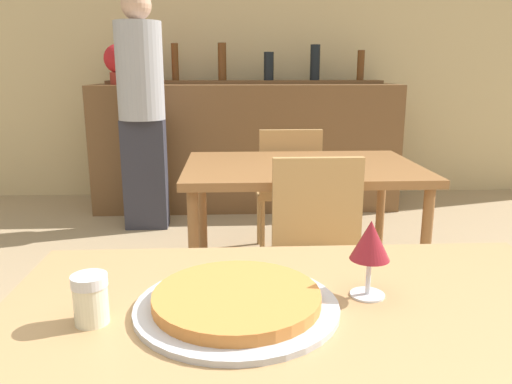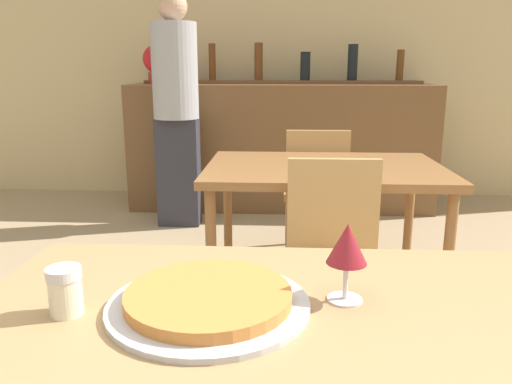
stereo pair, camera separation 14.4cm
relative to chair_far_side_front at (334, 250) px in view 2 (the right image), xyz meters
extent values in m
cube|color=#D1B784|center=(-0.23, 2.94, 0.91)|extent=(8.00, 0.05, 2.80)
cube|color=#A87F51|center=(-0.23, -1.05, 0.24)|extent=(1.18, 0.73, 0.04)
cube|color=brown|center=(0.00, 0.59, 0.22)|extent=(1.19, 0.83, 0.04)
cylinder|color=brown|center=(-0.53, 0.23, -0.15)|extent=(0.05, 0.05, 0.69)
cylinder|color=brown|center=(0.53, 0.23, -0.15)|extent=(0.05, 0.05, 0.69)
cylinder|color=brown|center=(-0.53, 0.94, -0.15)|extent=(0.05, 0.05, 0.69)
cylinder|color=brown|center=(0.53, 0.94, -0.15)|extent=(0.05, 0.05, 0.69)
cube|color=brown|center=(-0.23, 2.44, 0.05)|extent=(2.60, 0.56, 1.07)
cube|color=brown|center=(-0.23, 2.58, 0.60)|extent=(2.39, 0.24, 0.03)
cylinder|color=black|center=(-1.24, 2.58, 0.75)|extent=(0.09, 0.09, 0.27)
cylinder|color=#5B3314|center=(-0.84, 2.58, 0.77)|extent=(0.06, 0.06, 0.31)
cylinder|color=#5B3314|center=(-0.43, 2.58, 0.77)|extent=(0.07, 0.07, 0.32)
cylinder|color=black|center=(-0.02, 2.58, 0.73)|extent=(0.09, 0.09, 0.24)
cylinder|color=black|center=(0.38, 2.58, 0.76)|extent=(0.09, 0.09, 0.30)
cylinder|color=#5B3314|center=(0.79, 2.58, 0.74)|extent=(0.06, 0.06, 0.26)
cube|color=tan|center=(0.00, -0.08, -0.06)|extent=(0.40, 0.40, 0.04)
cube|color=tan|center=(0.00, 0.10, 0.15)|extent=(0.38, 0.04, 0.40)
cylinder|color=tan|center=(-0.17, -0.25, -0.29)|extent=(0.03, 0.03, 0.41)
cylinder|color=tan|center=(0.17, -0.25, -0.29)|extent=(0.03, 0.03, 0.41)
cylinder|color=tan|center=(-0.17, 0.09, -0.29)|extent=(0.03, 0.03, 0.41)
cylinder|color=tan|center=(0.17, 0.09, -0.29)|extent=(0.03, 0.03, 0.41)
cube|color=tan|center=(0.00, 1.25, -0.06)|extent=(0.40, 0.40, 0.04)
cube|color=tan|center=(0.00, 1.07, 0.15)|extent=(0.38, 0.04, 0.40)
cylinder|color=tan|center=(0.17, 1.42, -0.29)|extent=(0.03, 0.03, 0.41)
cylinder|color=tan|center=(-0.17, 1.42, -0.29)|extent=(0.03, 0.03, 0.41)
cylinder|color=tan|center=(0.17, 1.08, -0.29)|extent=(0.03, 0.03, 0.41)
cylinder|color=tan|center=(-0.17, 1.08, -0.29)|extent=(0.03, 0.03, 0.41)
cylinder|color=#B7B7BC|center=(-0.35, -1.03, 0.27)|extent=(0.39, 0.39, 0.01)
cylinder|color=#CC7A38|center=(-0.35, -1.03, 0.29)|extent=(0.32, 0.32, 0.02)
cylinder|color=beige|center=(-0.61, -1.07, 0.30)|extent=(0.06, 0.06, 0.07)
cylinder|color=silver|center=(-0.61, -1.07, 0.34)|extent=(0.06, 0.06, 0.02)
cube|color=#2D2D38|center=(-1.02, 1.86, -0.07)|extent=(0.32, 0.18, 0.83)
cylinder|color=#9E9EA3|center=(-1.02, 1.86, 0.69)|extent=(0.34, 0.34, 0.70)
sphere|color=tan|center=(-1.02, 1.86, 1.15)|extent=(0.22, 0.22, 0.22)
cylinder|color=silver|center=(-0.09, -0.98, 0.26)|extent=(0.07, 0.07, 0.00)
cylinder|color=silver|center=(-0.09, -0.98, 0.30)|extent=(0.01, 0.01, 0.07)
cone|color=maroon|center=(-0.09, -0.98, 0.38)|extent=(0.08, 0.08, 0.08)
cylinder|color=maroon|center=(-1.28, 2.39, 0.63)|extent=(0.16, 0.16, 0.10)
sphere|color=red|center=(-1.28, 2.39, 0.79)|extent=(0.24, 0.24, 0.24)
camera|label=1|loc=(-0.36, -1.90, 0.71)|focal=35.00mm
camera|label=2|loc=(-0.21, -1.90, 0.71)|focal=35.00mm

